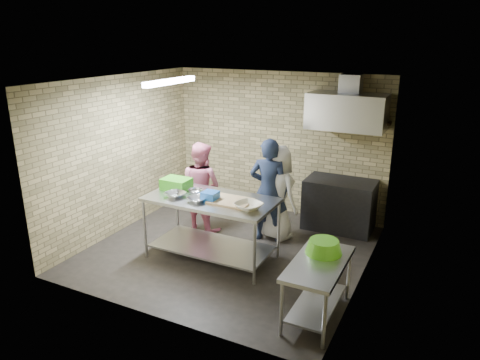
{
  "coord_description": "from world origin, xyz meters",
  "views": [
    {
      "loc": [
        3.08,
        -5.78,
        3.32
      ],
      "look_at": [
        0.1,
        0.2,
        1.15
      ],
      "focal_mm": 33.49,
      "sensor_mm": 36.0,
      "label": 1
    }
  ],
  "objects_px": {
    "bottle_green": "(376,117)",
    "woman_white": "(278,192)",
    "side_counter": "(317,289)",
    "blue_tub": "(210,196)",
    "man_navy": "(269,190)",
    "prep_table": "(211,228)",
    "woman_pink": "(201,187)",
    "green_crate": "(176,184)",
    "green_basin": "(324,247)",
    "stove": "(339,205)"
  },
  "relations": [
    {
      "from": "blue_tub",
      "to": "bottle_green",
      "type": "distance_m",
      "value": 3.13
    },
    {
      "from": "stove",
      "to": "bottle_green",
      "type": "relative_size",
      "value": 8.0
    },
    {
      "from": "green_crate",
      "to": "blue_tub",
      "type": "distance_m",
      "value": 0.78
    },
    {
      "from": "green_crate",
      "to": "blue_tub",
      "type": "height_order",
      "value": "green_crate"
    },
    {
      "from": "green_basin",
      "to": "prep_table",
      "type": "bearing_deg",
      "value": 164.67
    },
    {
      "from": "man_navy",
      "to": "woman_pink",
      "type": "distance_m",
      "value": 1.23
    },
    {
      "from": "green_crate",
      "to": "prep_table",
      "type": "bearing_deg",
      "value": -9.73
    },
    {
      "from": "green_crate",
      "to": "side_counter",
      "type": "bearing_deg",
      "value": -18.77
    },
    {
      "from": "blue_tub",
      "to": "man_navy",
      "type": "xyz_separation_m",
      "value": [
        0.48,
        1.09,
        -0.17
      ]
    },
    {
      "from": "blue_tub",
      "to": "woman_pink",
      "type": "bearing_deg",
      "value": 127.93
    },
    {
      "from": "bottle_green",
      "to": "woman_pink",
      "type": "distance_m",
      "value": 3.2
    },
    {
      "from": "stove",
      "to": "man_navy",
      "type": "distance_m",
      "value": 1.44
    },
    {
      "from": "stove",
      "to": "man_navy",
      "type": "bearing_deg",
      "value": -133.96
    },
    {
      "from": "bottle_green",
      "to": "prep_table",
      "type": "bearing_deg",
      "value": -131.03
    },
    {
      "from": "green_basin",
      "to": "woman_white",
      "type": "relative_size",
      "value": 0.29
    },
    {
      "from": "woman_pink",
      "to": "green_basin",
      "type": "bearing_deg",
      "value": 160.61
    },
    {
      "from": "prep_table",
      "to": "green_crate",
      "type": "bearing_deg",
      "value": 170.27
    },
    {
      "from": "bottle_green",
      "to": "woman_white",
      "type": "relative_size",
      "value": 0.09
    },
    {
      "from": "side_counter",
      "to": "green_crate",
      "type": "relative_size",
      "value": 2.75
    },
    {
      "from": "green_crate",
      "to": "woman_pink",
      "type": "height_order",
      "value": "woman_pink"
    },
    {
      "from": "prep_table",
      "to": "side_counter",
      "type": "bearing_deg",
      "value": -21.85
    },
    {
      "from": "woman_white",
      "to": "prep_table",
      "type": "bearing_deg",
      "value": 88.82
    },
    {
      "from": "side_counter",
      "to": "man_navy",
      "type": "distance_m",
      "value": 2.31
    },
    {
      "from": "woman_pink",
      "to": "bottle_green",
      "type": "bearing_deg",
      "value": -144.12
    },
    {
      "from": "man_navy",
      "to": "woman_white",
      "type": "xyz_separation_m",
      "value": [
        0.1,
        0.16,
        -0.07
      ]
    },
    {
      "from": "prep_table",
      "to": "woman_white",
      "type": "height_order",
      "value": "woman_white"
    },
    {
      "from": "side_counter",
      "to": "green_crate",
      "type": "distance_m",
      "value": 2.86
    },
    {
      "from": "bottle_green",
      "to": "woman_pink",
      "type": "xyz_separation_m",
      "value": [
        -2.63,
        -1.36,
        -1.22
      ]
    },
    {
      "from": "blue_tub",
      "to": "woman_pink",
      "type": "xyz_separation_m",
      "value": [
        -0.75,
        0.96,
        -0.26
      ]
    },
    {
      "from": "prep_table",
      "to": "green_basin",
      "type": "bearing_deg",
      "value": -15.33
    },
    {
      "from": "blue_tub",
      "to": "prep_table",
      "type": "bearing_deg",
      "value": 116.57
    },
    {
      "from": "prep_table",
      "to": "man_navy",
      "type": "height_order",
      "value": "man_navy"
    },
    {
      "from": "bottle_green",
      "to": "green_crate",
      "type": "bearing_deg",
      "value": -141.43
    },
    {
      "from": "side_counter",
      "to": "stove",
      "type": "height_order",
      "value": "stove"
    },
    {
      "from": "stove",
      "to": "green_basin",
      "type": "distance_m",
      "value": 2.57
    },
    {
      "from": "stove",
      "to": "woman_white",
      "type": "bearing_deg",
      "value": -135.82
    },
    {
      "from": "side_counter",
      "to": "woman_white",
      "type": "distance_m",
      "value": 2.36
    },
    {
      "from": "green_crate",
      "to": "green_basin",
      "type": "distance_m",
      "value": 2.7
    },
    {
      "from": "green_crate",
      "to": "bottle_green",
      "type": "relative_size",
      "value": 2.91
    },
    {
      "from": "prep_table",
      "to": "bottle_green",
      "type": "bearing_deg",
      "value": 48.97
    },
    {
      "from": "green_basin",
      "to": "stove",
      "type": "bearing_deg",
      "value": 99.76
    },
    {
      "from": "side_counter",
      "to": "blue_tub",
      "type": "distance_m",
      "value": 2.11
    },
    {
      "from": "prep_table",
      "to": "stove",
      "type": "xyz_separation_m",
      "value": [
        1.48,
        1.98,
        -0.04
      ]
    },
    {
      "from": "side_counter",
      "to": "woman_white",
      "type": "relative_size",
      "value": 0.74
    },
    {
      "from": "green_crate",
      "to": "bottle_green",
      "type": "distance_m",
      "value": 3.49
    },
    {
      "from": "stove",
      "to": "bottle_green",
      "type": "height_order",
      "value": "bottle_green"
    },
    {
      "from": "bottle_green",
      "to": "man_navy",
      "type": "height_order",
      "value": "bottle_green"
    },
    {
      "from": "prep_table",
      "to": "green_basin",
      "type": "relative_size",
      "value": 4.27
    },
    {
      "from": "green_basin",
      "to": "side_counter",
      "type": "bearing_deg",
      "value": -85.43
    },
    {
      "from": "prep_table",
      "to": "blue_tub",
      "type": "bearing_deg",
      "value": -63.43
    }
  ]
}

